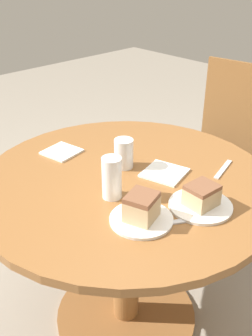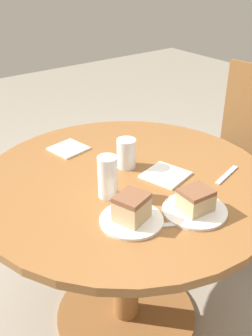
{
  "view_description": "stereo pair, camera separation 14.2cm",
  "coord_description": "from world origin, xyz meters",
  "px_view_note": "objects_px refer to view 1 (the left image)",
  "views": [
    {
      "loc": [
        0.9,
        -0.85,
        1.46
      ],
      "look_at": [
        0.0,
        0.0,
        0.77
      ],
      "focal_mm": 42.0,
      "sensor_mm": 36.0,
      "label": 1
    },
    {
      "loc": [
        0.99,
        -0.75,
        1.46
      ],
      "look_at": [
        0.0,
        0.0,
        0.77
      ],
      "focal_mm": 42.0,
      "sensor_mm": 36.0,
      "label": 2
    }
  ],
  "objects_px": {
    "chair": "(225,150)",
    "glass_lemonade": "(112,180)",
    "plate_far": "(200,206)",
    "cake_slice_far": "(202,195)",
    "plate_near": "(141,219)",
    "cake_slice_near": "(142,207)",
    "glass_water": "(124,155)"
  },
  "relations": [
    {
      "from": "chair",
      "to": "glass_lemonade",
      "type": "height_order",
      "value": "chair"
    },
    {
      "from": "plate_near",
      "to": "cake_slice_far",
      "type": "height_order",
      "value": "cake_slice_far"
    },
    {
      "from": "chair",
      "to": "plate_near",
      "type": "bearing_deg",
      "value": -78.3
    },
    {
      "from": "chair",
      "to": "plate_near",
      "type": "height_order",
      "value": "chair"
    },
    {
      "from": "plate_near",
      "to": "cake_slice_near",
      "type": "distance_m",
      "value": 0.05
    },
    {
      "from": "plate_far",
      "to": "cake_slice_far",
      "type": "height_order",
      "value": "cake_slice_far"
    },
    {
      "from": "glass_lemonade",
      "to": "plate_far",
      "type": "bearing_deg",
      "value": 34.3
    },
    {
      "from": "chair",
      "to": "cake_slice_near",
      "type": "xyz_separation_m",
      "value": [
        0.36,
        -1.04,
        0.3
      ]
    },
    {
      "from": "cake_slice_far",
      "to": "glass_water",
      "type": "relative_size",
      "value": 0.9
    },
    {
      "from": "chair",
      "to": "cake_slice_near",
      "type": "relative_size",
      "value": 8.05
    },
    {
      "from": "cake_slice_far",
      "to": "glass_water",
      "type": "bearing_deg",
      "value": 178.99
    },
    {
      "from": "chair",
      "to": "glass_lemonade",
      "type": "xyz_separation_m",
      "value": [
        0.2,
        -1.01,
        0.31
      ]
    },
    {
      "from": "chair",
      "to": "glass_water",
      "type": "relative_size",
      "value": 8.32
    },
    {
      "from": "plate_far",
      "to": "plate_near",
      "type": "bearing_deg",
      "value": -112.96
    },
    {
      "from": "plate_near",
      "to": "plate_far",
      "type": "xyz_separation_m",
      "value": [
        0.08,
        0.19,
        0.0
      ]
    },
    {
      "from": "chair",
      "to": "plate_near",
      "type": "distance_m",
      "value": 1.13
    },
    {
      "from": "cake_slice_near",
      "to": "glass_lemonade",
      "type": "bearing_deg",
      "value": 171.23
    },
    {
      "from": "glass_lemonade",
      "to": "glass_water",
      "type": "bearing_deg",
      "value": 126.04
    },
    {
      "from": "chair",
      "to": "plate_near",
      "type": "relative_size",
      "value": 4.79
    },
    {
      "from": "plate_near",
      "to": "glass_lemonade",
      "type": "height_order",
      "value": "glass_lemonade"
    },
    {
      "from": "chair",
      "to": "cake_slice_far",
      "type": "relative_size",
      "value": 9.26
    },
    {
      "from": "cake_slice_near",
      "to": "cake_slice_far",
      "type": "xyz_separation_m",
      "value": [
        0.08,
        0.19,
        -0.01
      ]
    },
    {
      "from": "plate_far",
      "to": "cake_slice_near",
      "type": "distance_m",
      "value": 0.21
    },
    {
      "from": "chair",
      "to": "plate_far",
      "type": "bearing_deg",
      "value": -69.92
    },
    {
      "from": "glass_lemonade",
      "to": "glass_water",
      "type": "height_order",
      "value": "glass_lemonade"
    },
    {
      "from": "glass_water",
      "to": "cake_slice_near",
      "type": "bearing_deg",
      "value": -34.45
    },
    {
      "from": "plate_far",
      "to": "glass_lemonade",
      "type": "distance_m",
      "value": 0.3
    },
    {
      "from": "plate_near",
      "to": "chair",
      "type": "bearing_deg",
      "value": 109.17
    },
    {
      "from": "glass_lemonade",
      "to": "chair",
      "type": "bearing_deg",
      "value": 101.08
    },
    {
      "from": "plate_far",
      "to": "cake_slice_near",
      "type": "xyz_separation_m",
      "value": [
        -0.08,
        -0.19,
        0.05
      ]
    },
    {
      "from": "chair",
      "to": "plate_far",
      "type": "xyz_separation_m",
      "value": [
        0.44,
        -0.85,
        0.25
      ]
    },
    {
      "from": "cake_slice_far",
      "to": "glass_lemonade",
      "type": "relative_size",
      "value": 0.7
    }
  ]
}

